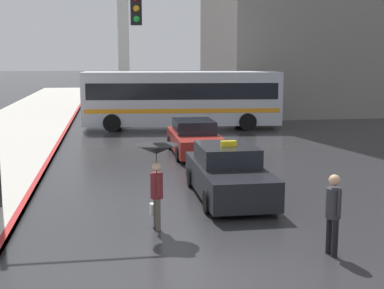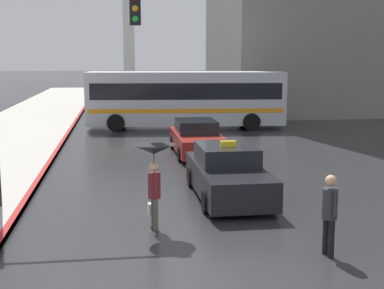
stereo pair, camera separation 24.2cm
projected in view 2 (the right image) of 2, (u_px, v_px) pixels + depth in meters
ground_plane at (222, 281)px, 9.64m from camera, size 300.00×300.00×0.00m
taxi at (228, 174)px, 15.28m from camera, size 1.91×4.66×1.64m
sedan_red at (197, 139)px, 22.10m from camera, size 1.91×4.67×1.40m
city_bus at (186, 97)px, 29.90m from camera, size 11.08×3.46×3.17m
pedestrian_with_umbrella at (154, 162)px, 12.28m from camera, size 0.99×0.99×2.01m
pedestrian_man at (330, 209)px, 10.68m from camera, size 0.36×0.46×1.68m
traffic_light at (51, 52)px, 13.49m from camera, size 3.82×0.38×5.89m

